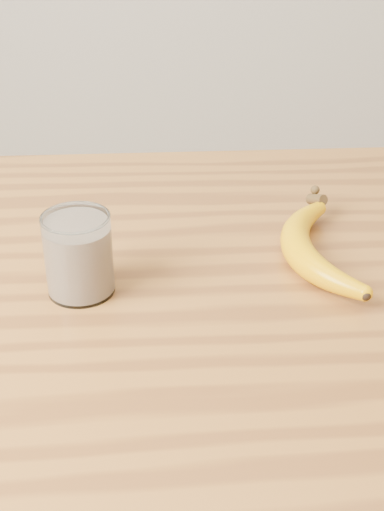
{
  "coord_description": "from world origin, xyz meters",
  "views": [
    {
      "loc": [
        -0.04,
        -0.79,
        1.39
      ],
      "look_at": [
        0.01,
        -0.02,
        0.93
      ],
      "focal_mm": 50.0,
      "sensor_mm": 36.0,
      "label": 1
    }
  ],
  "objects": [
    {
      "name": "table",
      "position": [
        0.0,
        0.0,
        0.77
      ],
      "size": [
        1.2,
        0.8,
        0.9
      ],
      "color": "#955D26",
      "rests_on": "ground"
    },
    {
      "name": "banana",
      "position": [
        0.15,
        0.01,
        0.92
      ],
      "size": [
        0.13,
        0.34,
        0.04
      ],
      "primitive_type": null,
      "rotation": [
        0.0,
        0.0,
        0.03
      ],
      "color": "#ECA400",
      "rests_on": "table"
    },
    {
      "name": "smoothie_glass",
      "position": [
        -0.13,
        -0.04,
        0.95
      ],
      "size": [
        0.08,
        0.08,
        0.1
      ],
      "color": "white",
      "rests_on": "table"
    }
  ]
}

